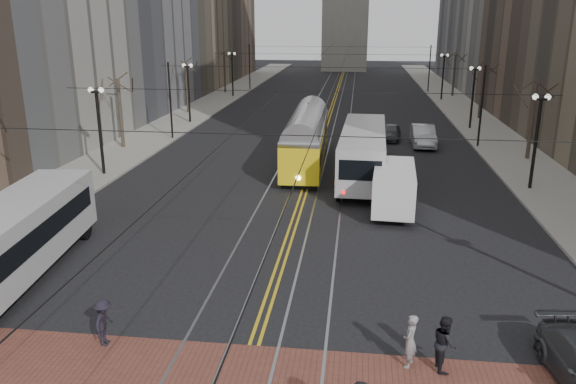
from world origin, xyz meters
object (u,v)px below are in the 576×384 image
(sedan_silver, at_px, (423,136))
(pedestrian_d, at_px, (104,322))
(transit_bus, at_px, (5,250))
(pedestrian_b, at_px, (410,341))
(rear_bus, at_px, (363,154))
(streetcar, at_px, (306,143))
(cargo_van, at_px, (394,190))
(pedestrian_c, at_px, (445,343))
(sedan_grey, at_px, (391,132))

(sedan_silver, bearing_deg, pedestrian_d, -112.58)
(transit_bus, height_order, pedestrian_b, transit_bus)
(sedan_silver, xyz_separation_m, pedestrian_d, (-13.24, -31.55, -0.05))
(pedestrian_d, bearing_deg, rear_bus, -23.06)
(streetcar, relative_size, cargo_van, 2.43)
(streetcar, xyz_separation_m, pedestrian_b, (5.35, -24.09, -0.73))
(streetcar, height_order, sedan_silver, streetcar)
(sedan_silver, relative_size, pedestrian_d, 3.29)
(cargo_van, bearing_deg, rear_bus, 107.44)
(sedan_silver, bearing_deg, pedestrian_b, -96.39)
(transit_bus, xyz_separation_m, pedestrian_d, (5.49, -3.43, -0.76))
(pedestrian_b, height_order, pedestrian_d, pedestrian_b)
(transit_bus, bearing_deg, pedestrian_c, -17.89)
(sedan_grey, relative_size, pedestrian_c, 2.30)
(sedan_grey, bearing_deg, pedestrian_c, -83.32)
(sedan_silver, height_order, pedestrian_b, pedestrian_b)
(rear_bus, height_order, pedestrian_d, rear_bus)
(streetcar, bearing_deg, pedestrian_d, -101.24)
(transit_bus, xyz_separation_m, streetcar, (9.74, 20.65, 0.04))
(streetcar, relative_size, sedan_silver, 2.62)
(cargo_van, distance_m, pedestrian_d, 17.50)
(sedan_silver, height_order, pedestrian_d, sedan_silver)
(sedan_grey, height_order, pedestrian_c, pedestrian_c)
(rear_bus, relative_size, pedestrian_d, 7.96)
(pedestrian_c, relative_size, pedestrian_d, 1.10)
(cargo_van, height_order, sedan_silver, cargo_van)
(pedestrian_b, bearing_deg, sedan_grey, -163.39)
(rear_bus, relative_size, sedan_grey, 3.14)
(pedestrian_b, bearing_deg, rear_bus, -157.75)
(sedan_grey, relative_size, pedestrian_b, 2.35)
(sedan_grey, distance_m, pedestrian_c, 33.68)
(rear_bus, height_order, cargo_van, rear_bus)
(rear_bus, bearing_deg, pedestrian_d, -109.70)
(transit_bus, height_order, sedan_grey, transit_bus)
(streetcar, distance_m, pedestrian_d, 24.47)
(sedan_grey, distance_m, pedestrian_d, 35.35)
(sedan_silver, distance_m, pedestrian_d, 34.22)
(transit_bus, xyz_separation_m, cargo_van, (15.37, 10.99, -0.33))
(transit_bus, xyz_separation_m, pedestrian_b, (15.09, -3.43, -0.70))
(rear_bus, distance_m, sedan_grey, 13.00)
(pedestrian_b, relative_size, pedestrian_c, 0.98)
(pedestrian_b, bearing_deg, pedestrian_d, -71.45)
(streetcar, height_order, pedestrian_b, streetcar)
(transit_bus, distance_m, sedan_silver, 33.79)
(streetcar, height_order, pedestrian_d, streetcar)
(streetcar, bearing_deg, sedan_silver, 38.53)
(sedan_grey, bearing_deg, rear_bus, -94.19)
(transit_bus, relative_size, streetcar, 0.92)
(cargo_van, bearing_deg, sedan_grey, 90.81)
(sedan_grey, height_order, pedestrian_d, pedestrian_d)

